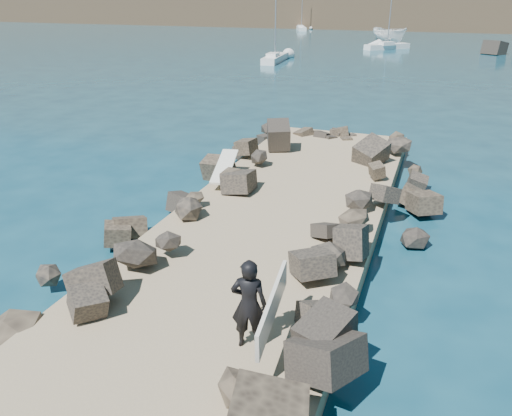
% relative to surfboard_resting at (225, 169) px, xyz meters
% --- Properties ---
extents(ground, '(800.00, 800.00, 0.00)m').
position_rel_surfboard_resting_xyz_m(ground, '(2.57, -2.82, -1.04)').
color(ground, '#0F384C').
rests_on(ground, ground).
extents(jetty, '(6.00, 26.00, 0.60)m').
position_rel_surfboard_resting_xyz_m(jetty, '(2.57, -4.82, -0.74)').
color(jetty, '#8C7759').
rests_on(jetty, ground).
extents(riprap_left, '(2.60, 22.00, 1.00)m').
position_rel_surfboard_resting_xyz_m(riprap_left, '(-0.33, -4.32, -0.54)').
color(riprap_left, black).
rests_on(riprap_left, ground).
extents(riprap_right, '(2.60, 22.00, 1.00)m').
position_rel_surfboard_resting_xyz_m(riprap_right, '(5.47, -4.32, -0.54)').
color(riprap_right, black).
rests_on(riprap_right, ground).
extents(surfboard_resting, '(1.03, 2.37, 0.08)m').
position_rel_surfboard_resting_xyz_m(surfboard_resting, '(0.00, 0.00, 0.00)').
color(surfboard_resting, white).
rests_on(surfboard_resting, riprap_left).
extents(boat_imported, '(6.16, 5.67, 2.36)m').
position_rel_surfboard_resting_xyz_m(boat_imported, '(-1.13, 60.89, 0.14)').
color(boat_imported, white).
rests_on(boat_imported, ground).
extents(surfer_with_board, '(0.97, 2.26, 1.83)m').
position_rel_surfboard_resting_xyz_m(surfer_with_board, '(4.05, -8.04, 0.48)').
color(surfer_with_board, black).
rests_on(surfer_with_board, jetty).
extents(sailboat_b, '(5.44, 5.58, 7.78)m').
position_rel_surfboard_resting_xyz_m(sailboat_b, '(-0.56, 53.83, -0.69)').
color(sailboat_b, silver).
rests_on(sailboat_b, ground).
extents(sailboat_a, '(1.93, 6.61, 7.92)m').
position_rel_surfboard_resting_xyz_m(sailboat_a, '(-10.17, 36.68, -0.69)').
color(sailboat_a, silver).
rests_on(sailboat_a, ground).
extents(sailboat_e, '(3.62, 6.77, 8.08)m').
position_rel_surfboard_resting_xyz_m(sailboat_e, '(-20.34, 84.16, -0.69)').
color(sailboat_e, silver).
rests_on(sailboat_e, ground).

